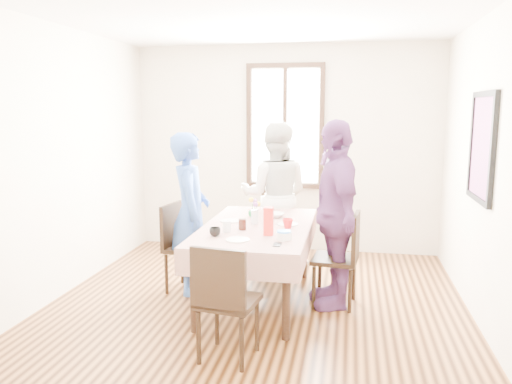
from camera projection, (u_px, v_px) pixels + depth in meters
ground at (252, 313)px, 4.70m from camera, size 4.50×4.50×0.00m
back_wall at (285, 149)px, 6.66m from camera, size 4.00×0.00×4.00m
right_wall at (492, 174)px, 4.11m from camera, size 0.00×4.50×4.50m
window_frame at (285, 126)px, 6.59m from camera, size 1.02×0.06×1.62m
window_pane at (285, 126)px, 6.60m from camera, size 0.90×0.02×1.50m
art_poster at (482, 147)px, 4.37m from camera, size 0.04×0.76×0.96m
dining_table at (257, 264)px, 4.94m from camera, size 0.90×1.71×0.75m
tablecloth at (257, 226)px, 4.88m from camera, size 1.02×1.83×0.01m
chair_left at (188, 248)px, 5.22m from camera, size 0.48×0.48×0.91m
chair_right at (335, 259)px, 4.84m from camera, size 0.46×0.46×0.91m
chair_far at (275, 228)px, 6.06m from camera, size 0.45×0.45×0.91m
chair_near at (228, 301)px, 3.79m from camera, size 0.48×0.48×0.91m
person_left at (190, 213)px, 5.15m from camera, size 0.56×0.69×1.65m
person_far at (275, 195)px, 5.98m from camera, size 0.88×0.70×1.73m
person_right at (334, 214)px, 4.77m from camera, size 0.69×1.12×1.79m
mug_black at (215, 232)px, 4.46m from camera, size 0.11×0.11×0.08m
mug_flag at (288, 224)px, 4.74m from camera, size 0.14×0.14×0.10m
mug_green at (253, 214)px, 5.24m from camera, size 0.10×0.10×0.07m
serving_bowl at (275, 215)px, 5.25m from camera, size 0.23×0.23×0.05m
juice_carton at (269, 221)px, 4.49m from camera, size 0.08×0.08×0.25m
butter_tub at (284, 236)px, 4.35m from camera, size 0.13×0.13×0.07m
jam_jar at (242, 224)px, 4.70m from camera, size 0.07×0.07×0.10m
drinking_glass at (227, 227)px, 4.61m from camera, size 0.07×0.07×0.10m
smartphone at (277, 245)px, 4.18m from camera, size 0.06×0.13×0.01m
flower_vase at (255, 217)px, 4.93m from camera, size 0.07×0.07×0.14m
plate_left at (230, 221)px, 5.05m from camera, size 0.20×0.20×0.01m
plate_right at (287, 224)px, 4.90m from camera, size 0.20×0.20×0.01m
plate_near at (237, 240)px, 4.32m from camera, size 0.20×0.20×0.01m
butter_lid at (284, 231)px, 4.34m from camera, size 0.12×0.12×0.01m
flower_bunch at (255, 205)px, 4.91m from camera, size 0.09×0.09×0.10m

